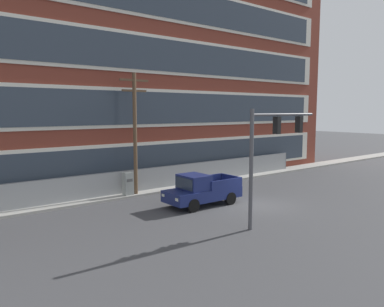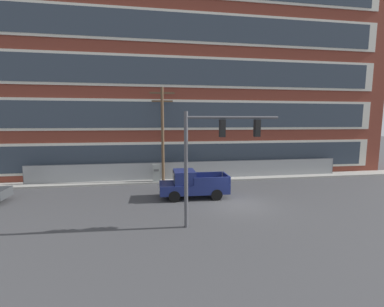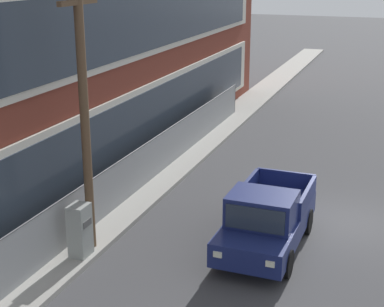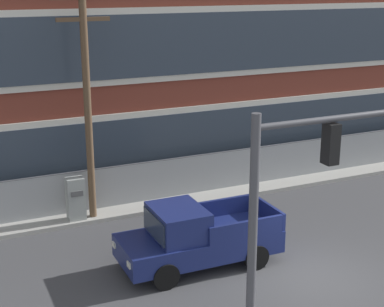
{
  "view_description": "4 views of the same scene",
  "coord_description": "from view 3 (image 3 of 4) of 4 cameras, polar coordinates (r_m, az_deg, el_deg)",
  "views": [
    {
      "loc": [
        -17.52,
        -15.49,
        5.92
      ],
      "look_at": [
        -3.6,
        2.15,
        3.35
      ],
      "focal_mm": 35.0,
      "sensor_mm": 36.0,
      "label": 1
    },
    {
      "loc": [
        -5.66,
        -15.82,
        5.53
      ],
      "look_at": [
        -2.67,
        3.32,
        3.09
      ],
      "focal_mm": 24.0,
      "sensor_mm": 36.0,
      "label": 2
    },
    {
      "loc": [
        -18.61,
        -1.3,
        8.26
      ],
      "look_at": [
        -1.52,
        5.02,
        2.33
      ],
      "focal_mm": 55.0,
      "sensor_mm": 36.0,
      "label": 3
    },
    {
      "loc": [
        -9.91,
        -12.77,
        8.56
      ],
      "look_at": [
        -2.63,
        2.89,
        3.43
      ],
      "focal_mm": 55.0,
      "sensor_mm": 36.0,
      "label": 4
    }
  ],
  "objects": [
    {
      "name": "utility_pole_near_corner",
      "position": [
        16.6,
        -10.47,
        5.15
      ],
      "size": [
        2.15,
        0.26,
        8.47
      ],
      "color": "brown",
      "rests_on": "ground"
    },
    {
      "name": "electrical_cabinet",
      "position": [
        17.33,
        -10.8,
        -7.56
      ],
      "size": [
        0.63,
        0.52,
        1.73
      ],
      "color": "#939993",
      "rests_on": "ground"
    },
    {
      "name": "sidewalk_building_side",
      "position": [
        22.18,
        -4.87,
        -3.67
      ],
      "size": [
        80.0,
        1.9,
        0.16
      ],
      "primitive_type": "cube",
      "color": "#9E9B93",
      "rests_on": "ground"
    },
    {
      "name": "ground_plane",
      "position": [
        20.4,
        14.98,
        -6.51
      ],
      "size": [
        160.0,
        160.0,
        0.0
      ],
      "primitive_type": "plane",
      "color": "#424244"
    },
    {
      "name": "chain_link_fence",
      "position": [
        20.31,
        -7.59,
        -3.39
      ],
      "size": [
        29.41,
        0.06,
        1.76
      ],
      "color": "gray",
      "rests_on": "ground"
    },
    {
      "name": "pickup_truck_navy",
      "position": [
        17.73,
        7.21,
        -6.47
      ],
      "size": [
        5.04,
        2.21,
        2.01
      ],
      "color": "navy",
      "rests_on": "ground"
    }
  ]
}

